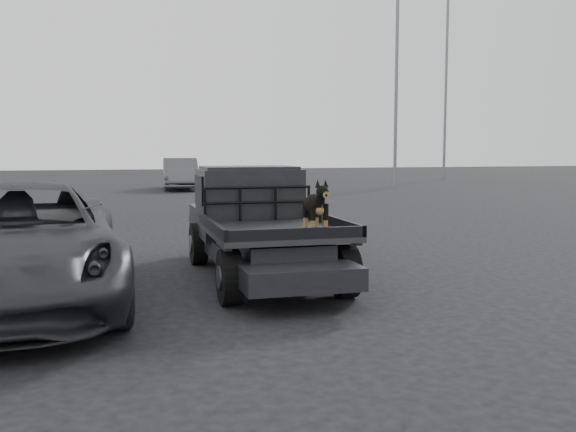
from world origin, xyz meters
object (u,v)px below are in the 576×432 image
object	(u,v)px
parked_suv	(15,244)
flatbed_ute	(261,250)
floodlight_mid	(397,55)
floodlight_far	(447,57)
dog	(315,209)
distant_car_a	(180,174)

from	to	relation	value
parked_suv	flatbed_ute	bearing A→B (deg)	11.05
flatbed_ute	floodlight_mid	size ratio (longest dim) A/B	0.42
parked_suv	floodlight_far	size ratio (longest dim) A/B	0.39
dog	distant_car_a	distance (m)	25.42
distant_car_a	floodlight_mid	bearing A→B (deg)	-5.54
distant_car_a	parked_suv	bearing A→B (deg)	-97.47
floodlight_mid	floodlight_far	world-z (taller)	floodlight_far
flatbed_ute	distant_car_a	xyz separation A→B (m)	(1.14, 23.61, 0.35)
floodlight_mid	dog	bearing A→B (deg)	-117.17
floodlight_far	dog	bearing A→B (deg)	-121.71
parked_suv	floodlight_mid	size ratio (longest dim) A/B	0.46
dog	flatbed_ute	bearing A→B (deg)	101.06
floodlight_far	floodlight_mid	bearing A→B (deg)	-133.20
dog	parked_suv	xyz separation A→B (m)	(-3.95, 0.87, -0.46)
dog	parked_suv	distance (m)	4.07
dog	floodlight_mid	world-z (taller)	floodlight_mid
parked_suv	floodlight_far	distance (m)	39.03
flatbed_ute	dog	world-z (taller)	dog
flatbed_ute	distant_car_a	world-z (taller)	distant_car_a
distant_car_a	floodlight_far	size ratio (longest dim) A/B	0.32
flatbed_ute	floodlight_far	bearing A→B (deg)	56.28
flatbed_ute	distant_car_a	bearing A→B (deg)	87.23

